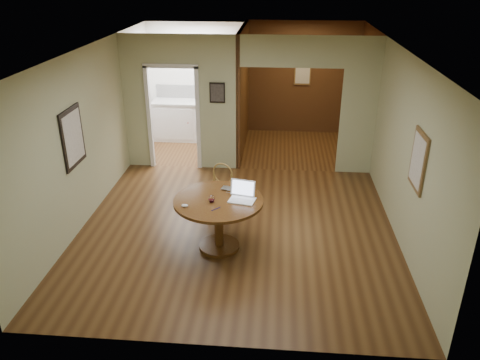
# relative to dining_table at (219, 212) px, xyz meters

# --- Properties ---
(floor) EXTENTS (5.00, 5.00, 0.00)m
(floor) POSITION_rel_dining_table_xyz_m (0.21, 0.51, -0.60)
(floor) COLOR #452913
(floor) RESTS_ON ground
(room_shell) EXTENTS (5.20, 7.50, 5.00)m
(room_shell) POSITION_rel_dining_table_xyz_m (-0.26, 3.61, 0.69)
(room_shell) COLOR white
(room_shell) RESTS_ON ground
(dining_table) EXTENTS (1.29, 1.29, 0.81)m
(dining_table) POSITION_rel_dining_table_xyz_m (0.00, 0.00, 0.00)
(dining_table) COLOR brown
(dining_table) RESTS_ON ground
(chair) EXTENTS (0.52, 0.52, 0.95)m
(chair) POSITION_rel_dining_table_xyz_m (-0.09, 0.94, -0.07)
(chair) COLOR olive
(chair) RESTS_ON ground
(open_laptop) EXTENTS (0.41, 0.38, 0.26)m
(open_laptop) POSITION_rel_dining_table_xyz_m (0.34, 0.06, 0.28)
(open_laptop) COLOR white
(open_laptop) RESTS_ON dining_table
(closed_laptop) EXTENTS (0.36, 0.28, 0.03)m
(closed_laptop) POSITION_rel_dining_table_xyz_m (0.16, 0.28, 0.22)
(closed_laptop) COLOR #B1B1B6
(closed_laptop) RESTS_ON dining_table
(mouse) EXTENTS (0.10, 0.07, 0.04)m
(mouse) POSITION_rel_dining_table_xyz_m (-0.44, -0.26, 0.23)
(mouse) COLOR white
(mouse) RESTS_ON dining_table
(wine_glass) EXTENTS (0.10, 0.10, 0.11)m
(wine_glass) POSITION_rel_dining_table_xyz_m (-0.08, -0.08, 0.26)
(wine_glass) COLOR white
(wine_glass) RESTS_ON dining_table
(pen) EXTENTS (0.11, 0.12, 0.01)m
(pen) POSITION_rel_dining_table_xyz_m (0.00, -0.29, 0.21)
(pen) COLOR #0D0E5E
(pen) RESTS_ON dining_table
(kitchen_cabinet) EXTENTS (2.06, 0.60, 0.94)m
(kitchen_cabinet) POSITION_rel_dining_table_xyz_m (-1.14, 4.71, -0.13)
(kitchen_cabinet) COLOR white
(kitchen_cabinet) RESTS_ON ground
(grocery_bag) EXTENTS (0.31, 0.27, 0.29)m
(grocery_bag) POSITION_rel_dining_table_xyz_m (-0.51, 4.71, 0.49)
(grocery_bag) COLOR beige
(grocery_bag) RESTS_ON kitchen_cabinet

